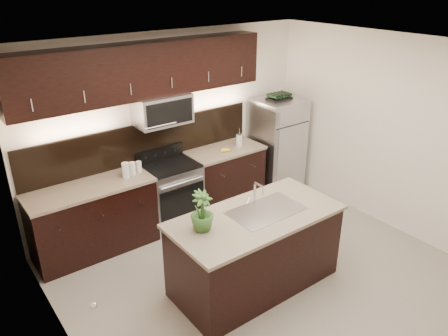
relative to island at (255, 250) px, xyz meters
name	(u,v)px	position (x,y,z in m)	size (l,w,h in m)	color
ground	(260,273)	(0.19, 0.10, -0.47)	(4.50, 4.50, 0.00)	gray
room_walls	(260,148)	(0.08, 0.07, 1.22)	(4.52, 4.02, 2.71)	silver
counter_run	(159,198)	(-0.26, 1.79, 0.00)	(3.51, 0.65, 0.94)	black
upper_fixtures	(147,78)	(-0.24, 1.94, 1.67)	(3.49, 0.40, 1.66)	black
island	(255,250)	(0.00, 0.00, 0.00)	(1.96, 0.96, 0.94)	black
sink_faucet	(266,209)	(0.15, 0.01, 0.48)	(0.84, 0.50, 0.28)	silver
refrigerator	(277,145)	(1.94, 1.73, 0.30)	(0.75, 0.68, 1.55)	#B2B2B7
wine_rack	(279,97)	(1.94, 1.73, 1.12)	(0.38, 0.24, 0.09)	black
plant	(202,211)	(-0.65, 0.11, 0.69)	(0.24, 0.24, 0.44)	#315923
canisters	(131,169)	(-0.65, 1.77, 0.56)	(0.30, 0.15, 0.21)	silver
french_press	(239,140)	(1.15, 1.74, 0.57)	(0.10, 0.10, 0.28)	silver
bananas	(222,150)	(0.81, 1.71, 0.49)	(0.15, 0.12, 0.05)	yellow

